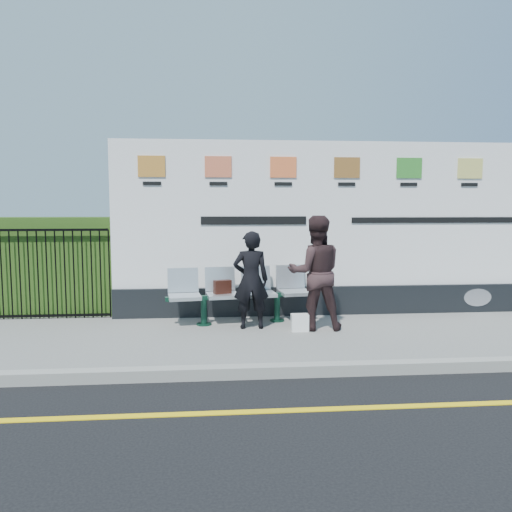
{
  "coord_description": "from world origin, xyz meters",
  "views": [
    {
      "loc": [
        -1.8,
        -4.7,
        2.02
      ],
      "look_at": [
        -1.14,
        2.89,
        1.25
      ],
      "focal_mm": 35.0,
      "sensor_mm": 36.0,
      "label": 1
    }
  ],
  "objects_px": {
    "woman_right": "(315,273)",
    "woman_left": "(251,280)",
    "billboard": "(344,240)",
    "bench": "(241,308)"
  },
  "relations": [
    {
      "from": "woman_right",
      "to": "woman_left",
      "type": "bearing_deg",
      "value": -5.97
    },
    {
      "from": "billboard",
      "to": "bench",
      "type": "xyz_separation_m",
      "value": [
        -1.85,
        -0.59,
        -1.05
      ]
    },
    {
      "from": "woman_left",
      "to": "woman_right",
      "type": "distance_m",
      "value": 1.0
    },
    {
      "from": "bench",
      "to": "woman_left",
      "type": "relative_size",
      "value": 1.53
    },
    {
      "from": "woman_left",
      "to": "woman_right",
      "type": "xyz_separation_m",
      "value": [
        0.98,
        -0.12,
        0.12
      ]
    },
    {
      "from": "bench",
      "to": "woman_right",
      "type": "bearing_deg",
      "value": -31.28
    },
    {
      "from": "billboard",
      "to": "woman_right",
      "type": "relative_size",
      "value": 4.56
    },
    {
      "from": "billboard",
      "to": "woman_left",
      "type": "relative_size",
      "value": 5.28
    },
    {
      "from": "bench",
      "to": "woman_right",
      "type": "height_order",
      "value": "woman_right"
    },
    {
      "from": "billboard",
      "to": "bench",
      "type": "bearing_deg",
      "value": -162.21
    }
  ]
}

